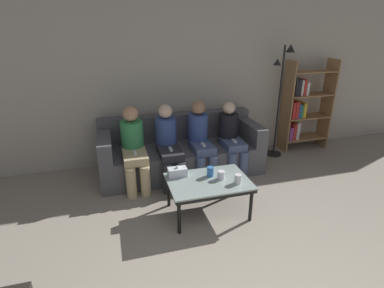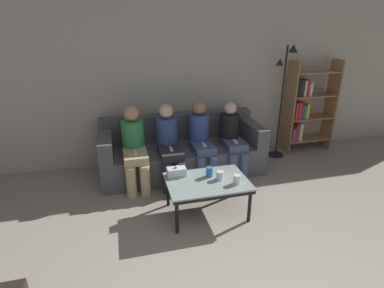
# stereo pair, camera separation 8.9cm
# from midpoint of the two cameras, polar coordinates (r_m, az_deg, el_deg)

# --- Properties ---
(wall_back) EXTENTS (12.00, 0.06, 2.60)m
(wall_back) POSITION_cam_midpoint_polar(r_m,az_deg,el_deg) (4.72, -2.96, 12.19)
(wall_back) COLOR #B7B2A3
(wall_back) RESTS_ON ground_plane
(couch) EXTENTS (2.35, 0.88, 0.82)m
(couch) POSITION_cam_midpoint_polar(r_m,az_deg,el_deg) (4.52, -1.40, -1.44)
(couch) COLOR #515156
(couch) RESTS_ON ground_plane
(coffee_table) EXTENTS (0.93, 0.65, 0.43)m
(coffee_table) POSITION_cam_midpoint_polar(r_m,az_deg,el_deg) (3.46, 3.66, -7.62)
(coffee_table) COLOR #8C9E99
(coffee_table) RESTS_ON ground_plane
(cup_near_left) EXTENTS (0.08, 0.08, 0.10)m
(cup_near_left) POSITION_cam_midpoint_polar(r_m,az_deg,el_deg) (3.46, 6.10, -5.96)
(cup_near_left) COLOR silver
(cup_near_left) RESTS_ON coffee_table
(cup_near_right) EXTENTS (0.08, 0.08, 0.12)m
(cup_near_right) POSITION_cam_midpoint_polar(r_m,az_deg,el_deg) (3.51, 4.06, -5.32)
(cup_near_right) COLOR #3372BF
(cup_near_right) RESTS_ON coffee_table
(cup_far_center) EXTENTS (0.08, 0.08, 0.11)m
(cup_far_center) POSITION_cam_midpoint_polar(r_m,az_deg,el_deg) (3.39, 9.28, -6.68)
(cup_far_center) COLOR silver
(cup_far_center) RESTS_ON coffee_table
(tissue_box) EXTENTS (0.22, 0.12, 0.13)m
(tissue_box) POSITION_cam_midpoint_polar(r_m,az_deg,el_deg) (3.52, -2.24, -5.29)
(tissue_box) COLOR silver
(tissue_box) RESTS_ON coffee_table
(bookshelf) EXTENTS (0.84, 0.32, 1.56)m
(bookshelf) POSITION_cam_midpoint_polar(r_m,az_deg,el_deg) (5.52, 21.10, 6.51)
(bookshelf) COLOR #9E754C
(bookshelf) RESTS_ON ground_plane
(standing_lamp) EXTENTS (0.31, 0.26, 1.81)m
(standing_lamp) POSITION_cam_midpoint_polar(r_m,az_deg,el_deg) (5.04, 17.51, 9.68)
(standing_lamp) COLOR black
(standing_lamp) RESTS_ON ground_plane
(seated_person_left_end) EXTENTS (0.31, 0.71, 1.08)m
(seated_person_left_end) POSITION_cam_midpoint_polar(r_m,az_deg,el_deg) (4.11, -10.35, -0.17)
(seated_person_left_end) COLOR tan
(seated_person_left_end) RESTS_ON ground_plane
(seated_person_mid_left) EXTENTS (0.31, 0.71, 1.07)m
(seated_person_mid_left) POSITION_cam_midpoint_polar(r_m,az_deg,el_deg) (4.15, -3.84, 0.22)
(seated_person_mid_left) COLOR #28282D
(seated_person_mid_left) RESTS_ON ground_plane
(seated_person_mid_right) EXTENTS (0.31, 0.64, 1.10)m
(seated_person_mid_right) POSITION_cam_midpoint_polar(r_m,az_deg,el_deg) (4.27, 2.34, 1.11)
(seated_person_mid_right) COLOR #47567A
(seated_person_mid_right) RESTS_ON ground_plane
(seated_person_right_end) EXTENTS (0.31, 0.62, 1.05)m
(seated_person_right_end) POSITION_cam_midpoint_polar(r_m,az_deg,el_deg) (4.43, 8.20, 1.30)
(seated_person_right_end) COLOR #47567A
(seated_person_right_end) RESTS_ON ground_plane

